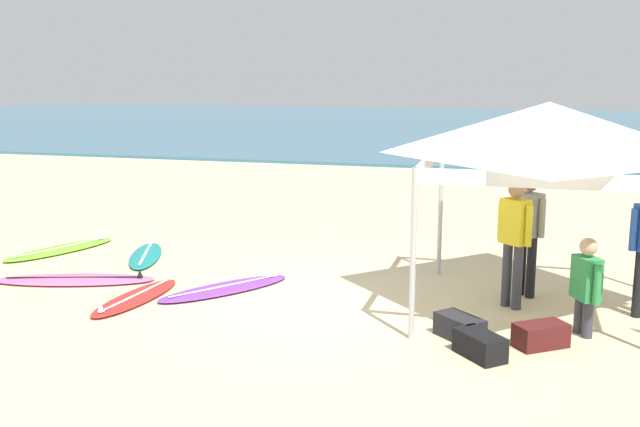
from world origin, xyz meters
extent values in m
plane|color=beige|center=(0.00, 0.00, 0.00)|extent=(80.00, 80.00, 0.00)
cube|color=#386B84|center=(0.00, 32.40, 0.05)|extent=(80.00, 36.00, 0.10)
cylinder|color=#B7B7BC|center=(1.38, -0.96, 1.02)|extent=(0.07, 0.07, 2.05)
cylinder|color=#B7B7BC|center=(1.38, 1.97, 1.02)|extent=(0.07, 0.07, 2.05)
cube|color=white|center=(2.85, -0.96, 1.96)|extent=(2.93, 0.03, 0.18)
cube|color=white|center=(2.85, 1.97, 1.96)|extent=(2.93, 0.03, 0.18)
cube|color=white|center=(1.38, 0.50, 1.96)|extent=(0.03, 2.93, 0.18)
pyramid|color=white|center=(2.85, 0.50, 2.40)|extent=(3.05, 3.05, 0.70)
ellipsoid|color=#19847F|center=(-3.55, 1.68, 0.04)|extent=(1.12, 1.89, 0.07)
cube|color=white|center=(-3.55, 1.68, 0.07)|extent=(0.60, 1.47, 0.01)
cone|color=white|center=(-3.82, 2.38, 0.13)|extent=(0.09, 0.09, 0.12)
ellipsoid|color=pink|center=(-3.87, 0.07, 0.04)|extent=(2.49, 1.30, 0.07)
cube|color=black|center=(-3.87, 0.07, 0.07)|extent=(1.97, 0.62, 0.01)
cone|color=black|center=(-2.92, 0.35, 0.13)|extent=(0.09, 0.09, 0.12)
ellipsoid|color=#7AD12D|center=(-5.21, 1.66, 0.04)|extent=(1.33, 2.20, 0.07)
cube|color=white|center=(-5.21, 1.66, 0.07)|extent=(0.72, 1.71, 0.01)
cone|color=white|center=(-4.89, 2.48, 0.13)|extent=(0.09, 0.09, 0.12)
ellipsoid|color=red|center=(-2.53, -0.48, 0.04)|extent=(0.69, 1.91, 0.07)
cube|color=white|center=(-2.53, -0.48, 0.07)|extent=(0.20, 1.59, 0.01)
cone|color=white|center=(-2.61, -1.24, 0.13)|extent=(0.09, 0.09, 0.12)
ellipsoid|color=purple|center=(-1.50, 0.25, 0.04)|extent=(1.72, 2.04, 0.07)
cube|color=white|center=(-1.50, 0.25, 0.07)|extent=(1.11, 1.47, 0.01)
cone|color=white|center=(-0.98, 0.95, 0.13)|extent=(0.09, 0.09, 0.12)
cylinder|color=black|center=(4.08, 0.59, 0.44)|extent=(0.13, 0.13, 0.88)
cylinder|color=#2851B2|center=(3.96, 0.53, 1.16)|extent=(0.09, 0.09, 0.54)
cylinder|color=#383842|center=(2.44, 0.62, 0.44)|extent=(0.13, 0.13, 0.88)
cylinder|color=#383842|center=(2.57, 0.50, 0.44)|extent=(0.13, 0.13, 0.88)
cube|color=yellow|center=(2.50, 0.56, 1.18)|extent=(0.42, 0.40, 0.60)
sphere|color=#9E7051|center=(2.50, 0.56, 1.60)|extent=(0.21, 0.21, 0.21)
cylinder|color=yellow|center=(2.33, 0.71, 1.16)|extent=(0.09, 0.09, 0.54)
cylinder|color=yellow|center=(2.68, 0.41, 1.16)|extent=(0.09, 0.09, 0.54)
cylinder|color=black|center=(2.62, 1.20, 0.44)|extent=(0.13, 0.13, 0.88)
cylinder|color=black|center=(2.76, 1.08, 0.44)|extent=(0.13, 0.13, 0.88)
cube|color=gray|center=(2.69, 1.14, 1.18)|extent=(0.41, 0.40, 0.60)
sphere|color=#9E7051|center=(2.69, 1.14, 1.60)|extent=(0.21, 0.21, 0.21)
cylinder|color=gray|center=(2.52, 1.30, 1.16)|extent=(0.09, 0.09, 0.54)
cylinder|color=gray|center=(2.86, 0.99, 1.16)|extent=(0.09, 0.09, 0.54)
cylinder|color=#383842|center=(3.40, -0.37, 0.23)|extent=(0.13, 0.13, 0.45)
cylinder|color=#383842|center=(3.32, -0.21, 0.23)|extent=(0.13, 0.13, 0.45)
cube|color=#2D8C47|center=(3.36, -0.29, 0.71)|extent=(0.36, 0.42, 0.52)
sphere|color=tan|center=(3.36, -0.29, 1.09)|extent=(0.21, 0.21, 0.21)
cylinder|color=#2D8C47|center=(3.47, -0.50, 0.69)|extent=(0.09, 0.09, 0.47)
cylinder|color=#2D8C47|center=(3.26, -0.09, 0.69)|extent=(0.09, 0.09, 0.47)
cube|color=#232328|center=(1.94, -0.82, 0.14)|extent=(0.66, 0.64, 0.28)
cube|color=#4C1919|center=(2.86, -0.83, 0.14)|extent=(0.67, 0.61, 0.28)
cube|color=black|center=(2.20, -1.34, 0.14)|extent=(0.64, 0.66, 0.28)
camera|label=1|loc=(2.54, -9.28, 3.15)|focal=41.41mm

